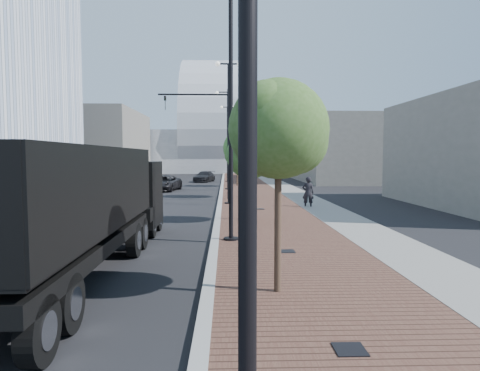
{
  "coord_description": "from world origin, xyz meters",
  "views": [
    {
      "loc": [
        0.42,
        -5.5,
        3.22
      ],
      "look_at": [
        1.0,
        12.0,
        2.0
      ],
      "focal_mm": 31.6,
      "sensor_mm": 36.0,
      "label": 1
    }
  ],
  "objects_px": {
    "dump_truck": "(104,210)",
    "dark_car_mid": "(164,183)",
    "white_sedan": "(40,242)",
    "pedestrian": "(308,193)"
  },
  "relations": [
    {
      "from": "dark_car_mid",
      "to": "white_sedan",
      "type": "bearing_deg",
      "value": -81.59
    },
    {
      "from": "dump_truck",
      "to": "dark_car_mid",
      "type": "bearing_deg",
      "value": 93.52
    },
    {
      "from": "dump_truck",
      "to": "white_sedan",
      "type": "xyz_separation_m",
      "value": [
        -1.66,
        -1.05,
        -0.81
      ]
    },
    {
      "from": "dump_truck",
      "to": "pedestrian",
      "type": "height_order",
      "value": "dump_truck"
    },
    {
      "from": "pedestrian",
      "to": "dump_truck",
      "type": "bearing_deg",
      "value": 65.04
    },
    {
      "from": "dump_truck",
      "to": "pedestrian",
      "type": "xyz_separation_m",
      "value": [
        9.03,
        11.81,
        -0.47
      ]
    },
    {
      "from": "dump_truck",
      "to": "white_sedan",
      "type": "relative_size",
      "value": 3.44
    },
    {
      "from": "dark_car_mid",
      "to": "pedestrian",
      "type": "relative_size",
      "value": 2.63
    },
    {
      "from": "white_sedan",
      "to": "pedestrian",
      "type": "relative_size",
      "value": 1.98
    },
    {
      "from": "white_sedan",
      "to": "dark_car_mid",
      "type": "distance_m",
      "value": 26.43
    }
  ]
}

